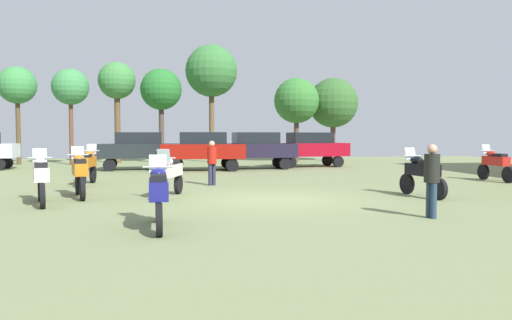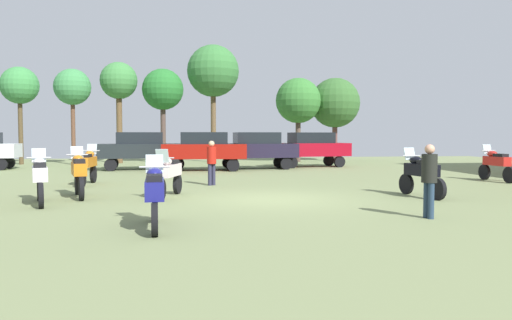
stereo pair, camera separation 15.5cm
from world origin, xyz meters
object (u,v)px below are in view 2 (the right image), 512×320
Objects in this scene: motorcycle_1 at (496,163)px; car_2 at (311,147)px; motorcycle_3 at (169,173)px; motorcycle_5 at (421,173)px; motorcycle_10 at (79,173)px; tree_6 at (119,83)px; tree_2 at (335,103)px; tree_8 at (72,88)px; person_1 at (429,175)px; tree_4 at (298,101)px; tree_1 at (163,90)px; tree_7 at (213,72)px; car_5 at (140,148)px; motorcycle_4 at (88,165)px; person_2 at (212,159)px; tree_3 at (20,86)px; motorcycle_11 at (40,177)px; motorcycle_7 at (155,193)px; car_4 at (257,148)px; car_1 at (205,148)px.

motorcycle_1 is 10.86m from car_2.
motorcycle_3 is 7.54m from motorcycle_5.
tree_6 is at bearing 77.73° from motorcycle_10.
motorcycle_10 is 0.37× the size of tree_2.
tree_8 reaches higher than motorcycle_3.
tree_4 is (2.18, 22.68, 3.23)m from person_1.
tree_1 is 5.59m from tree_8.
tree_1 reaches higher than motorcycle_10.
tree_7 reaches higher than tree_2.
car_5 is at bearing -151.15° from tree_2.
tree_4 is 0.97× the size of tree_8.
person_2 is at bearing -7.62° from motorcycle_4.
tree_2 is at bearing -0.06° from tree_7.
motorcycle_10 is (0.48, -3.75, -0.00)m from motorcycle_4.
motorcycle_11 is at bearing -70.67° from tree_3.
tree_6 is at bearing 111.26° from motorcycle_5.
tree_4 is at bearing 1.66° from tree_3.
motorcycle_7 is 5.98m from person_1.
motorcycle_7 is 23.84m from tree_6.
tree_2 is (13.57, 18.60, 3.38)m from motorcycle_10.
motorcycle_7 is at bearing -80.49° from tree_6.
motorcycle_11 is at bearing -120.75° from tree_4.
person_1 is 0.29× the size of tree_4.
car_5 is 0.74× the size of tree_8.
tree_2 is at bearing 24.68° from person_2.
tree_6 is at bearing 5.51° from tree_3.
tree_6 is at bearing 75.59° from person_2.
motorcycle_11 is 0.35× the size of tree_1.
car_5 is at bearing 87.19° from car_2.
car_5 is (-6.25, 0.32, 0.00)m from car_4.
car_5 is at bearing 84.41° from motorcycle_4.
motorcycle_11 is 21.45m from tree_7.
car_4 is at bearing -94.96° from motorcycle_3.
tree_7 is at bearing -35.83° from car_5.
motorcycle_3 is 0.50× the size of car_4.
motorcycle_7 is (-12.86, -8.09, -0.01)m from motorcycle_1.
tree_1 is 9.19m from tree_4.
motorcycle_5 is 0.36× the size of tree_2.
tree_6 is 6.31m from tree_7.
tree_3 is at bearing 94.08° from person_2.
car_2 is at bearing -16.71° from tree_8.
car_5 is 9.22m from person_2.
motorcycle_10 is 16.15m from car_2.
motorcycle_1 is 0.36× the size of tree_8.
car_2 is (7.60, 12.80, 0.45)m from motorcycle_3.
tree_4 is at bearing 31.89° from person_2.
car_1 reaches higher than person_2.
tree_8 is (-14.66, -1.12, 0.60)m from tree_4.
motorcycle_1 is 15.94m from motorcycle_4.
car_4 is (7.38, 7.41, 0.42)m from motorcycle_4.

